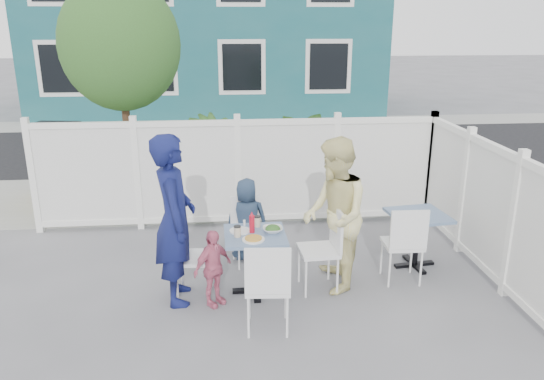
{
  "coord_description": "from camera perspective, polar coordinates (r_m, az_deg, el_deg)",
  "views": [
    {
      "loc": [
        -0.09,
        -5.06,
        2.96
      ],
      "look_at": [
        0.44,
        0.72,
        1.08
      ],
      "focal_mm": 35.0,
      "sensor_mm": 36.0,
      "label": 1
    }
  ],
  "objects": [
    {
      "name": "plate_side",
      "position": [
        5.91,
        -3.47,
        -4.4
      ],
      "size": [
        0.23,
        0.23,
        0.02
      ],
      "primitive_type": "cylinder",
      "color": "white",
      "rests_on": "main_table"
    },
    {
      "name": "spare_table",
      "position": [
        6.76,
        15.38,
        -3.74
      ],
      "size": [
        0.73,
        0.73,
        0.7
      ],
      "rotation": [
        0.0,
        0.0,
        0.12
      ],
      "color": "#47638F",
      "rests_on": "ground"
    },
    {
      "name": "man",
      "position": [
        5.72,
        -10.44,
        -3.17
      ],
      "size": [
        0.51,
        0.72,
        1.87
      ],
      "primitive_type": "imported",
      "rotation": [
        0.0,
        0.0,
        1.67
      ],
      "color": "#11174C",
      "rests_on": "ground"
    },
    {
      "name": "potted_shrub_b",
      "position": [
        8.5,
        5.01,
        2.64
      ],
      "size": [
        1.34,
        1.16,
        1.47
      ],
      "primitive_type": "imported",
      "rotation": [
        0.0,
        0.0,
        3.16
      ],
      "color": "#305621",
      "rests_on": "ground"
    },
    {
      "name": "salad_bowl",
      "position": [
        5.89,
        0.08,
        -4.28
      ],
      "size": [
        0.22,
        0.22,
        0.05
      ],
      "primitive_type": "imported",
      "color": "white",
      "rests_on": "main_table"
    },
    {
      "name": "coffee_cup_a",
      "position": [
        5.76,
        -3.74,
        -4.51
      ],
      "size": [
        0.08,
        0.08,
        0.11
      ],
      "primitive_type": "cylinder",
      "color": "beige",
      "rests_on": "main_table"
    },
    {
      "name": "chair_right",
      "position": [
        6.01,
        5.82,
        -5.64
      ],
      "size": [
        0.45,
        0.47,
        0.98
      ],
      "rotation": [
        0.0,
        0.0,
        1.63
      ],
      "color": "white",
      "rests_on": "ground"
    },
    {
      "name": "tree",
      "position": [
        8.51,
        -16.03,
        14.76
      ],
      "size": [
        1.8,
        1.62,
        3.59
      ],
      "color": "#382316",
      "rests_on": "ground"
    },
    {
      "name": "ground",
      "position": [
        5.87,
        -3.76,
        -12.44
      ],
      "size": [
        80.0,
        80.0,
        0.0
      ],
      "primitive_type": "plane",
      "color": "slate"
    },
    {
      "name": "woman",
      "position": [
        5.94,
        6.72,
        -2.74
      ],
      "size": [
        0.7,
        0.88,
        1.76
      ],
      "primitive_type": "imported",
      "rotation": [
        0.0,
        0.0,
        -1.61
      ],
      "color": "#ECD850",
      "rests_on": "ground"
    },
    {
      "name": "pepper_shaker",
      "position": [
        6.06,
        -2.28,
        -3.55
      ],
      "size": [
        0.03,
        0.03,
        0.07
      ],
      "primitive_type": "cylinder",
      "color": "black",
      "rests_on": "main_table"
    },
    {
      "name": "near_sidewalk",
      "position": [
        9.34,
        -4.45,
        -0.59
      ],
      "size": [
        24.0,
        2.6,
        0.01
      ],
      "primitive_type": "cube",
      "color": "gray",
      "rests_on": "ground"
    },
    {
      "name": "fence_back",
      "position": [
        7.78,
        -3.66,
        1.62
      ],
      "size": [
        5.86,
        0.08,
        1.6
      ],
      "color": "white",
      "rests_on": "ground"
    },
    {
      "name": "main_table",
      "position": [
        5.91,
        -1.82,
        -6.17
      ],
      "size": [
        0.69,
        0.69,
        0.71
      ],
      "rotation": [
        0.0,
        0.0,
        0.02
      ],
      "color": "#47638F",
      "rests_on": "ground"
    },
    {
      "name": "street",
      "position": [
        12.91,
        -4.75,
        4.6
      ],
      "size": [
        24.0,
        5.0,
        0.01
      ],
      "primitive_type": "cube",
      "color": "black",
      "rests_on": "ground"
    },
    {
      "name": "boy",
      "position": [
        6.75,
        -2.72,
        -3.18
      ],
      "size": [
        0.55,
        0.38,
        1.07
      ],
      "primitive_type": "imported",
      "rotation": [
        0.0,
        0.0,
        3.06
      ],
      "color": "#23344D",
      "rests_on": "ground"
    },
    {
      "name": "potted_shrub_a",
      "position": [
        8.45,
        -6.39,
        2.8
      ],
      "size": [
        1.21,
        1.21,
        1.55
      ],
      "primitive_type": "imported",
      "rotation": [
        0.0,
        0.0,
        0.62
      ],
      "color": "#305621",
      "rests_on": "ground"
    },
    {
      "name": "chair_spare",
      "position": [
        6.29,
        14.12,
        -5.2
      ],
      "size": [
        0.44,
        0.42,
        0.95
      ],
      "rotation": [
        0.0,
        0.0,
        -0.02
      ],
      "color": "white",
      "rests_on": "ground"
    },
    {
      "name": "chair_back",
      "position": [
        6.68,
        -2.67,
        -3.74
      ],
      "size": [
        0.45,
        0.44,
        0.85
      ],
      "rotation": [
        0.0,
        0.0,
        3.34
      ],
      "color": "white",
      "rests_on": "ground"
    },
    {
      "name": "fence_right",
      "position": [
        6.81,
        22.07,
        -2.1
      ],
      "size": [
        0.08,
        3.66,
        1.6
      ],
      "rotation": [
        0.0,
        0.0,
        1.57
      ],
      "color": "white",
      "rests_on": "ground"
    },
    {
      "name": "ketchup_bottle",
      "position": [
        5.85,
        -2.17,
        -3.69
      ],
      "size": [
        0.06,
        0.06,
        0.19
      ],
      "primitive_type": "cylinder",
      "color": "red",
      "rests_on": "main_table"
    },
    {
      "name": "building",
      "position": [
        19.06,
        -6.84,
        17.92
      ],
      "size": [
        11.0,
        6.0,
        6.0
      ],
      "color": "#17545D",
      "rests_on": "ground"
    },
    {
      "name": "utility_cabinet",
      "position": [
        9.78,
        -21.98,
        2.73
      ],
      "size": [
        0.74,
        0.58,
        1.24
      ],
      "primitive_type": "cube",
      "rotation": [
        0.0,
        0.0,
        -0.17
      ],
      "color": "yellow",
      "rests_on": "ground"
    },
    {
      "name": "toddler",
      "position": [
        5.74,
        -6.38,
        -8.36
      ],
      "size": [
        0.51,
        0.5,
        0.86
      ],
      "primitive_type": "imported",
      "rotation": [
        0.0,
        0.0,
        0.74
      ],
      "color": "#D86A89",
      "rests_on": "ground"
    },
    {
      "name": "far_sidewalk",
      "position": [
        15.94,
        -4.9,
        7.16
      ],
      "size": [
        24.0,
        1.6,
        0.01
      ],
      "primitive_type": "cube",
      "color": "gray",
      "rests_on": "ground"
    },
    {
      "name": "coffee_cup_b",
      "position": [
        6.03,
        -1.61,
        -3.44
      ],
      "size": [
        0.08,
        0.08,
        0.11
      ],
      "primitive_type": "cylinder",
      "color": "beige",
      "rests_on": "main_table"
    },
    {
      "name": "chair_left",
      "position": [
        5.93,
        -9.21,
        -6.44
      ],
      "size": [
        0.43,
        0.45,
        0.92
      ],
      "rotation": [
        0.0,
        0.0,
        -1.64
      ],
      "color": "white",
      "rests_on": "ground"
    },
    {
      "name": "salt_shaker",
      "position": [
        6.07,
        -2.98,
        -3.53
      ],
      "size": [
        0.03,
        0.03,
        0.07
      ],
      "primitive_type": "cylinder",
      "color": "white",
      "rests_on": "main_table"
    },
    {
      "name": "plate_main",
      "position": [
        5.68,
        -2.01,
        -5.35
      ],
      "size": [
        0.24,
        0.24,
        0.02
      ],
      "primitive_type": "cylinder",
      "color": "white",
      "rests_on": "main_table"
    },
    {
      "name": "chair_near",
      "position": [
        5.16,
        -0.47,
        -9.84
      ],
      "size": [
        0.46,
        0.45,
        0.96
      ],
      "rotation": [
        0.0,
        0.0,
        -0.07
      ],
      "color": "white",
      "rests_on": "ground"
    }
  ]
}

